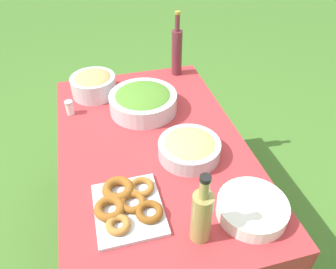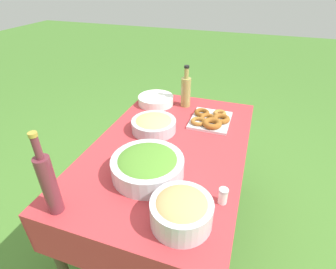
# 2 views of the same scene
# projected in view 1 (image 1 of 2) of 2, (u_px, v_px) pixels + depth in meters

# --- Properties ---
(ground_plane) EXTENTS (14.00, 14.00, 0.00)m
(ground_plane) POSITION_uv_depth(u_px,v_px,m) (156.00, 232.00, 1.97)
(ground_plane) COLOR #477A2D
(picnic_table) EXTENTS (1.36, 0.85, 0.71)m
(picnic_table) POSITION_uv_depth(u_px,v_px,m) (153.00, 158.00, 1.58)
(picnic_table) COLOR #B73338
(picnic_table) RESTS_ON ground_plane
(salad_bowl) EXTENTS (0.35, 0.35, 0.11)m
(salad_bowl) POSITION_uv_depth(u_px,v_px,m) (143.00, 100.00, 1.69)
(salad_bowl) COLOR silver
(salad_bowl) RESTS_ON picnic_table
(pasta_bowl) EXTENTS (0.27, 0.27, 0.09)m
(pasta_bowl) POSITION_uv_depth(u_px,v_px,m) (189.00, 147.00, 1.43)
(pasta_bowl) COLOR #B2B7BC
(pasta_bowl) RESTS_ON picnic_table
(donut_platter) EXTENTS (0.31, 0.28, 0.05)m
(donut_platter) POSITION_uv_depth(u_px,v_px,m) (127.00, 204.00, 1.22)
(donut_platter) COLOR silver
(donut_platter) RESTS_ON picnic_table
(plate_stack) EXTENTS (0.26, 0.26, 0.06)m
(plate_stack) POSITION_uv_depth(u_px,v_px,m) (252.00, 208.00, 1.19)
(plate_stack) COLOR white
(plate_stack) RESTS_ON picnic_table
(olive_oil_bottle) EXTENTS (0.07, 0.07, 0.30)m
(olive_oil_bottle) POSITION_uv_depth(u_px,v_px,m) (202.00, 215.00, 1.06)
(olive_oil_bottle) COLOR #998E4C
(olive_oil_bottle) RESTS_ON picnic_table
(wine_bottle) EXTENTS (0.06, 0.06, 0.38)m
(wine_bottle) POSITION_uv_depth(u_px,v_px,m) (177.00, 51.00, 1.93)
(wine_bottle) COLOR maroon
(wine_bottle) RESTS_ON picnic_table
(bread_bowl) EXTENTS (0.25, 0.25, 0.13)m
(bread_bowl) POSITION_uv_depth(u_px,v_px,m) (93.00, 84.00, 1.80)
(bread_bowl) COLOR silver
(bread_bowl) RESTS_ON picnic_table
(salt_shaker) EXTENTS (0.04, 0.04, 0.08)m
(salt_shaker) POSITION_uv_depth(u_px,v_px,m) (70.00, 108.00, 1.67)
(salt_shaker) COLOR white
(salt_shaker) RESTS_ON picnic_table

